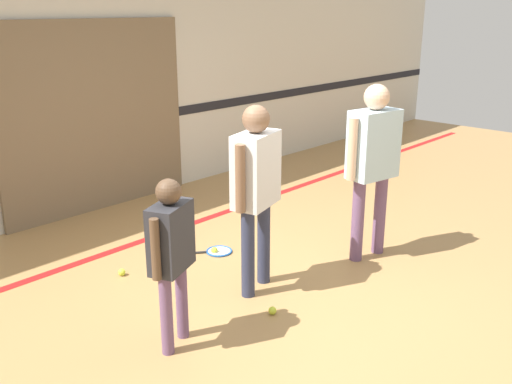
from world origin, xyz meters
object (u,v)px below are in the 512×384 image
Objects in this scene: person_student_left at (171,246)px; tennis_ball_stray_left at (122,272)px; tennis_ball_by_spare_racket at (214,250)px; person_student_right at (373,153)px; racket_spare_on_floor at (217,251)px; person_instructor at (256,179)px; tennis_ball_near_instructor at (272,311)px.

tennis_ball_stray_left is at bearing 50.46° from person_student_left.
person_student_right is at bearing -48.96° from tennis_ball_by_spare_racket.
person_student_left reaches higher than racket_spare_on_floor.
tennis_ball_stray_left is (-0.96, 0.26, 0.02)m from racket_spare_on_floor.
tennis_ball_by_spare_racket is at bearing 14.44° from person_student_left.
person_instructor reaches higher than tennis_ball_stray_left.
person_instructor reaches higher than tennis_ball_near_instructor.
person_student_right is at bearing 2.84° from tennis_ball_near_instructor.
tennis_ball_by_spare_racket is at bearing 31.40° from racket_spare_on_floor.
person_instructor is 24.51× the size of tennis_ball_stray_left.
racket_spare_on_floor is at bearing 54.50° from person_instructor.
person_student_left is (-1.04, -0.17, -0.22)m from person_instructor.
racket_spare_on_floor is at bearing -39.27° from person_student_right.
person_student_right is at bearing -30.61° from person_instructor.
person_student_right is 1.81m from tennis_ball_near_instructor.
tennis_ball_stray_left is (-0.92, 0.25, 0.00)m from tennis_ball_by_spare_racket.
racket_spare_on_floor is at bearing 66.56° from tennis_ball_near_instructor.
tennis_ball_by_spare_racket is (1.30, 0.99, -0.75)m from person_student_left.
person_instructor reaches higher than racket_spare_on_floor.
tennis_ball_by_spare_racket and tennis_ball_stray_left have the same top height.
tennis_ball_near_instructor is 1.00× the size of tennis_ball_by_spare_racket.
person_student_right is 1.83m from tennis_ball_by_spare_racket.
tennis_ball_near_instructor is (-1.49, -0.07, -1.01)m from person_student_right.
person_instructor is 1.29m from tennis_ball_by_spare_racket.
person_student_left is 0.75× the size of person_student_right.
racket_spare_on_floor is 0.04m from tennis_ball_by_spare_racket.
person_student_right reaches higher than tennis_ball_by_spare_racket.
person_student_left is at bearing -106.70° from tennis_ball_stray_left.
person_instructor is 24.51× the size of tennis_ball_by_spare_racket.
tennis_ball_stray_left is at bearing 106.21° from person_instructor.
tennis_ball_by_spare_racket is (0.49, 1.22, 0.00)m from tennis_ball_near_instructor.
person_student_left reaches higher than tennis_ball_by_spare_racket.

